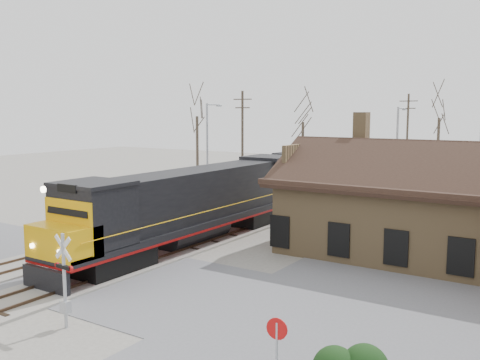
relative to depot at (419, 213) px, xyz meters
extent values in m
plane|color=#9F9A8F|center=(-11.99, -12.00, -2.41)|extent=(140.00, 140.00, 0.00)
cube|color=slate|center=(-11.99, -12.00, -2.39)|extent=(60.00, 9.00, 0.03)
cube|color=#9F9A8F|center=(-11.99, 3.00, -2.35)|extent=(3.40, 90.00, 0.12)
cube|color=#473323|center=(-12.71, 3.00, -2.24)|extent=(0.08, 90.00, 0.14)
cube|color=#473323|center=(-11.27, 3.00, -2.24)|extent=(0.08, 90.00, 0.14)
cube|color=#9F9A8F|center=(-16.49, 3.00, -2.35)|extent=(3.40, 90.00, 0.12)
cube|color=#473323|center=(-17.21, 3.00, -2.24)|extent=(0.08, 90.00, 0.14)
cube|color=#473323|center=(-15.77, 3.00, -2.24)|extent=(0.08, 90.00, 0.14)
cube|color=#95764D|center=(0.01, 0.00, -0.41)|extent=(14.00, 8.00, 4.00)
cube|color=black|center=(0.01, 0.00, 1.69)|extent=(15.20, 9.20, 0.30)
cube|color=black|center=(0.01, -2.30, 2.69)|extent=(15.00, 4.71, 2.66)
cube|color=black|center=(0.01, 2.30, 2.69)|extent=(15.00, 4.71, 2.66)
cube|color=#95764D|center=(-3.99, 1.50, 4.39)|extent=(0.80, 0.80, 2.20)
cube|color=black|center=(-11.99, -11.52, -1.83)|extent=(2.61, 4.18, 1.05)
cube|color=black|center=(-11.99, 2.07, -1.83)|extent=(2.61, 4.18, 1.05)
cube|color=black|center=(-11.99, -4.72, -1.00)|extent=(3.14, 20.91, 0.37)
cube|color=maroon|center=(-11.99, -4.72, -1.23)|extent=(3.16, 20.91, 0.13)
cube|color=black|center=(-11.99, -3.42, 0.62)|extent=(2.72, 15.16, 2.93)
cube|color=black|center=(-11.99, -12.46, 0.62)|extent=(3.14, 2.93, 2.93)
cube|color=#E1A30B|center=(-11.99, -14.24, -0.26)|extent=(3.14, 1.88, 1.46)
cube|color=black|center=(-11.99, -15.28, -1.83)|extent=(2.93, 0.25, 1.05)
cylinder|color=#FFF2CC|center=(-11.99, -15.20, 2.19)|extent=(0.29, 0.10, 0.29)
cube|color=black|center=(-11.99, 9.89, -1.83)|extent=(2.61, 4.18, 1.05)
cube|color=black|center=(-11.99, 23.48, -1.83)|extent=(2.61, 4.18, 1.05)
cube|color=black|center=(-11.99, 16.69, -1.00)|extent=(3.14, 20.91, 0.37)
cube|color=maroon|center=(-11.99, 16.69, -1.23)|extent=(3.16, 20.91, 0.13)
cube|color=black|center=(-11.99, 17.99, 0.62)|extent=(2.72, 15.16, 2.93)
cube|color=black|center=(-11.99, 8.95, 0.62)|extent=(3.14, 2.93, 2.93)
cube|color=black|center=(-11.99, 7.17, -0.26)|extent=(3.14, 1.88, 1.46)
cube|color=black|center=(-11.99, 6.13, -1.83)|extent=(2.93, 0.25, 1.05)
cylinder|color=#A5A8AD|center=(-8.14, -17.32, -0.63)|extent=(0.12, 0.12, 3.56)
cube|color=silver|center=(-8.14, -17.32, 0.62)|extent=(0.93, 0.09, 0.93)
cube|color=silver|center=(-8.14, -17.32, 0.62)|extent=(0.93, 0.09, 0.93)
cube|color=black|center=(-8.14, -17.32, -0.09)|extent=(0.81, 0.19, 0.13)
cylinder|color=#B20C0C|center=(-8.54, -17.30, -0.09)|extent=(0.22, 0.09, 0.21)
cylinder|color=#B20C0C|center=(-7.74, -17.34, -0.09)|extent=(0.22, 0.09, 0.21)
cube|color=#A5A8AD|center=(-8.14, -17.32, -1.61)|extent=(0.36, 0.27, 0.44)
cylinder|color=#A5A8AD|center=(-18.09, -7.47, -0.59)|extent=(0.13, 0.13, 3.64)
cube|color=silver|center=(-18.09, -7.47, 0.69)|extent=(0.93, 0.27, 0.95)
cube|color=silver|center=(-18.09, -7.47, 0.69)|extent=(0.93, 0.27, 0.95)
cube|color=black|center=(-18.09, -7.47, -0.04)|extent=(0.83, 0.35, 0.14)
cylinder|color=#B20C0C|center=(-17.69, -7.57, -0.04)|extent=(0.23, 0.13, 0.22)
cylinder|color=#B20C0C|center=(-18.49, -7.37, -0.04)|extent=(0.23, 0.13, 0.22)
cube|color=#A5A8AD|center=(-18.09, -7.47, -1.59)|extent=(0.36, 0.27, 0.46)
cylinder|color=#A5A8AD|center=(0.57, -17.00, -1.39)|extent=(0.07, 0.07, 2.03)
cylinder|color=#B20C0C|center=(0.57, -17.00, -0.56)|extent=(0.65, 0.10, 0.65)
cylinder|color=#A5A8AD|center=(-18.57, 5.50, 1.90)|extent=(0.18, 0.18, 8.61)
cylinder|color=#A5A8AD|center=(-18.57, 6.40, 6.10)|extent=(0.12, 1.80, 0.12)
cube|color=#A5A8AD|center=(-18.57, 7.20, 6.00)|extent=(0.25, 0.50, 0.12)
cylinder|color=#A5A8AD|center=(-4.87, 11.69, 1.74)|extent=(0.18, 0.18, 8.29)
cylinder|color=#A5A8AD|center=(-4.87, 12.59, 5.79)|extent=(0.12, 1.80, 0.12)
cube|color=#A5A8AD|center=(-4.87, 13.39, 5.69)|extent=(0.25, 0.50, 0.12)
cylinder|color=#A5A8AD|center=(-0.82, 23.95, 2.10)|extent=(0.18, 0.18, 9.02)
cylinder|color=#382D23|center=(-20.37, 13.59, 2.54)|extent=(0.24, 0.24, 9.90)
cube|color=#382D23|center=(-20.37, 13.59, 6.69)|extent=(2.00, 0.10, 0.10)
cube|color=#382D23|center=(-20.37, 13.59, 5.89)|extent=(1.60, 0.10, 0.10)
cylinder|color=#382D23|center=(-9.46, 30.62, 2.54)|extent=(0.24, 0.24, 9.90)
cube|color=#382D23|center=(-9.46, 30.62, 6.69)|extent=(2.00, 0.10, 0.10)
cube|color=#382D23|center=(-9.46, 30.62, 5.89)|extent=(1.60, 0.10, 0.10)
cylinder|color=#382D23|center=(-30.36, 19.42, 1.30)|extent=(0.32, 0.32, 7.42)
cylinder|color=#382D23|center=(-19.67, 25.14, 0.98)|extent=(0.32, 0.32, 6.77)
cylinder|color=#382D23|center=(-6.91, 34.19, 1.20)|extent=(0.32, 0.32, 7.21)
camera|label=1|loc=(7.57, -29.62, 5.52)|focal=40.00mm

